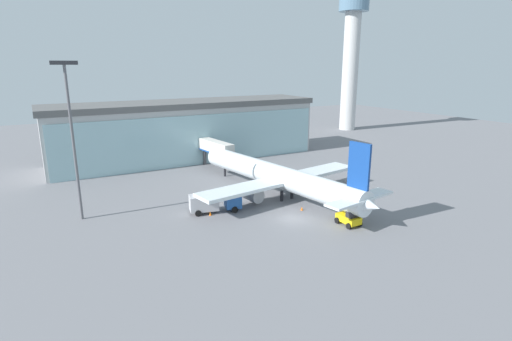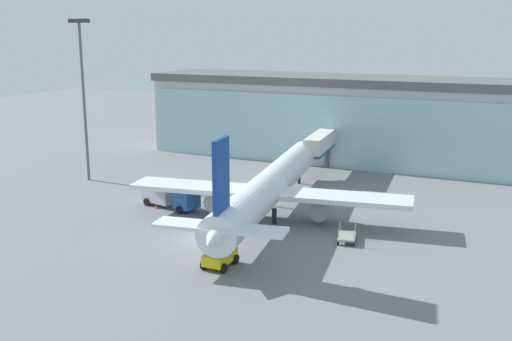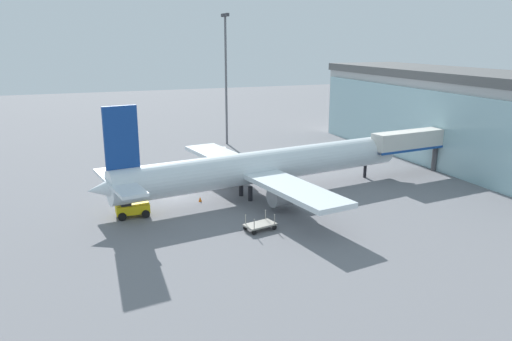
# 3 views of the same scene
# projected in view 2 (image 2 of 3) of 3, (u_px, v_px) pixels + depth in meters

# --- Properties ---
(ground) EXTENTS (240.00, 240.00, 0.00)m
(ground) POSITION_uv_depth(u_px,v_px,m) (197.00, 239.00, 57.08)
(ground) COLOR slate
(terminal_building) EXTENTS (58.54, 14.10, 12.76)m
(terminal_building) POSITION_uv_depth(u_px,v_px,m) (335.00, 117.00, 92.53)
(terminal_building) COLOR #AEAEAE
(terminal_building) RESTS_ON ground
(jet_bridge) EXTENTS (3.55, 11.74, 5.72)m
(jet_bridge) POSITION_uv_depth(u_px,v_px,m) (321.00, 143.00, 82.29)
(jet_bridge) COLOR silver
(jet_bridge) RESTS_ON ground
(apron_light_mast) EXTENTS (3.20, 0.40, 20.90)m
(apron_light_mast) POSITION_uv_depth(u_px,v_px,m) (83.00, 88.00, 77.13)
(apron_light_mast) COLOR #59595E
(apron_light_mast) RESTS_ON ground
(airplane) EXTENTS (29.85, 38.48, 11.06)m
(airplane) POSITION_uv_depth(u_px,v_px,m) (270.00, 187.00, 63.01)
(airplane) COLOR white
(airplane) RESTS_ON ground
(catering_truck) EXTENTS (7.60, 3.78, 2.65)m
(catering_truck) POSITION_uv_depth(u_px,v_px,m) (168.00, 195.00, 67.05)
(catering_truck) COLOR #2659A5
(catering_truck) RESTS_ON ground
(baggage_cart) EXTENTS (2.20, 3.09, 1.50)m
(baggage_cart) POSITION_uv_depth(u_px,v_px,m) (347.00, 236.00, 56.15)
(baggage_cart) COLOR #9E998C
(baggage_cart) RESTS_ON ground
(pushback_tug) EXTENTS (2.17, 3.21, 2.30)m
(pushback_tug) POSITION_uv_depth(u_px,v_px,m) (219.00, 256.00, 49.96)
(pushback_tug) COLOR yellow
(pushback_tug) RESTS_ON ground
(safety_cone_nose) EXTENTS (0.36, 0.36, 0.55)m
(safety_cone_nose) POSITION_uv_depth(u_px,v_px,m) (237.00, 234.00, 57.65)
(safety_cone_nose) COLOR orange
(safety_cone_nose) RESTS_ON ground
(safety_cone_wingtip) EXTENTS (0.36, 0.36, 0.55)m
(safety_cone_wingtip) POSITION_uv_depth(u_px,v_px,m) (156.00, 206.00, 66.78)
(safety_cone_wingtip) COLOR orange
(safety_cone_wingtip) RESTS_ON ground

